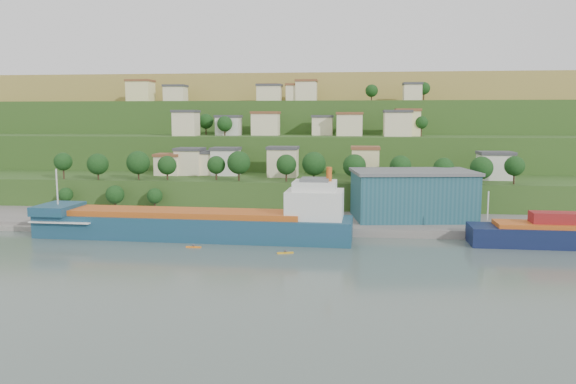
# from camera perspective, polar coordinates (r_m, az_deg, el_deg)

# --- Properties ---
(ground) EXTENTS (500.00, 500.00, 0.00)m
(ground) POSITION_cam_1_polar(r_m,az_deg,el_deg) (122.55, -3.40, -5.84)
(ground) COLOR #4B5B54
(ground) RESTS_ON ground
(quay) EXTENTS (220.00, 26.00, 4.00)m
(quay) POSITION_cam_1_polar(r_m,az_deg,el_deg) (148.27, 6.08, -3.52)
(quay) COLOR slate
(quay) RESTS_ON ground
(pebble_beach) EXTENTS (40.00, 18.00, 2.40)m
(pebble_beach) POSITION_cam_1_polar(r_m,az_deg,el_deg) (160.94, -21.75, -3.15)
(pebble_beach) COLOR slate
(pebble_beach) RESTS_ON ground
(hillside) EXTENTS (360.00, 211.10, 96.00)m
(hillside) POSITION_cam_1_polar(r_m,az_deg,el_deg) (288.35, 2.18, 1.89)
(hillside) COLOR #284719
(hillside) RESTS_ON ground
(cargo_ship_near) EXTENTS (75.70, 14.37, 19.37)m
(cargo_ship_near) POSITION_cam_1_polar(r_m,az_deg,el_deg) (134.50, -8.67, -3.36)
(cargo_ship_near) COLOR #154151
(cargo_ship_near) RESTS_ON ground
(warehouse) EXTENTS (33.30, 23.05, 12.80)m
(warehouse) POSITION_cam_1_polar(r_m,az_deg,el_deg) (150.58, 12.52, -0.24)
(warehouse) COLOR #1D4B57
(warehouse) RESTS_ON quay
(caravan) EXTENTS (6.80, 3.03, 3.13)m
(caravan) POSITION_cam_1_polar(r_m,az_deg,el_deg) (158.44, -21.47, -2.28)
(caravan) COLOR silver
(caravan) RESTS_ON pebble_beach
(dinghy) EXTENTS (4.73, 3.10, 0.88)m
(dinghy) POSITION_cam_1_polar(r_m,az_deg,el_deg) (152.86, -17.73, -2.88)
(dinghy) COLOR silver
(dinghy) RESTS_ON pebble_beach
(kayak_orange) EXTENTS (3.36, 0.62, 0.84)m
(kayak_orange) POSITION_cam_1_polar(r_m,az_deg,el_deg) (125.73, -9.58, -5.47)
(kayak_orange) COLOR orange
(kayak_orange) RESTS_ON ground
(kayak_yellow) EXTENTS (3.50, 1.54, 0.87)m
(kayak_yellow) POSITION_cam_1_polar(r_m,az_deg,el_deg) (118.75, -0.28, -6.13)
(kayak_yellow) COLOR gold
(kayak_yellow) RESTS_ON ground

